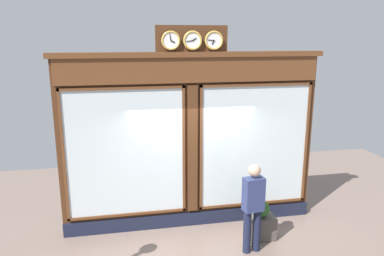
# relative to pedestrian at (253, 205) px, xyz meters

# --- Properties ---
(shop_facade) EXTENTS (5.28, 0.42, 4.06)m
(shop_facade) POSITION_rel_pedestrian_xyz_m (0.88, -1.33, 0.87)
(shop_facade) COLOR #4C2B16
(shop_facade) RESTS_ON ground_plane
(pedestrian) EXTENTS (0.39, 0.27, 1.69)m
(pedestrian) POSITION_rel_pedestrian_xyz_m (0.00, 0.00, 0.00)
(pedestrian) COLOR #191E38
(pedestrian) RESTS_ON ground_plane
(planter_box) EXTENTS (0.56, 0.36, 0.46)m
(planter_box) POSITION_rel_pedestrian_xyz_m (-0.32, -0.40, -0.70)
(planter_box) COLOR #4C4742
(planter_box) RESTS_ON ground_plane
(planter_shrub) EXTENTS (0.34, 0.34, 0.34)m
(planter_shrub) POSITION_rel_pedestrian_xyz_m (-0.32, -0.40, -0.30)
(planter_shrub) COLOR #285623
(planter_shrub) RESTS_ON planter_box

